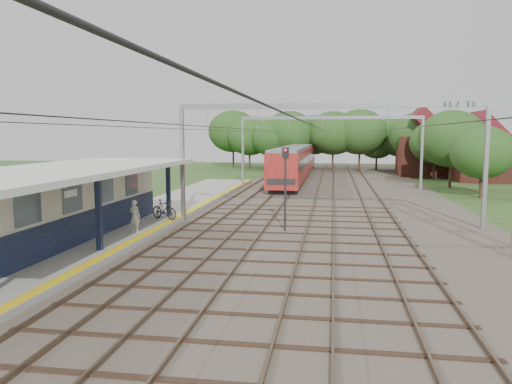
# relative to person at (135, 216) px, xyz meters

# --- Properties ---
(ground) EXTENTS (160.00, 160.00, 0.00)m
(ground) POSITION_rel_person_xyz_m (5.92, -9.88, -1.17)
(ground) COLOR #2D4C1E
(ground) RESTS_ON ground
(ballast_bed) EXTENTS (18.00, 90.00, 0.10)m
(ballast_bed) POSITION_rel_person_xyz_m (9.92, 20.12, -1.12)
(ballast_bed) COLOR #473D33
(ballast_bed) RESTS_ON ground
(platform) EXTENTS (5.00, 52.00, 0.35)m
(platform) POSITION_rel_person_xyz_m (-1.58, 4.12, -1.00)
(platform) COLOR gray
(platform) RESTS_ON ground
(yellow_stripe) EXTENTS (0.45, 52.00, 0.01)m
(yellow_stripe) POSITION_rel_person_xyz_m (0.67, 4.12, -0.82)
(yellow_stripe) COLOR yellow
(yellow_stripe) RESTS_ON platform
(station_building) EXTENTS (3.41, 18.00, 3.40)m
(station_building) POSITION_rel_person_xyz_m (-2.95, -2.88, 0.87)
(station_building) COLOR beige
(station_building) RESTS_ON platform
(canopy) EXTENTS (6.40, 20.00, 3.44)m
(canopy) POSITION_rel_person_xyz_m (-1.85, -3.88, 2.47)
(canopy) COLOR #111A38
(canopy) RESTS_ON platform
(rail_tracks) EXTENTS (11.80, 88.00, 0.15)m
(rail_tracks) POSITION_rel_person_xyz_m (7.42, 20.12, -1.00)
(rail_tracks) COLOR brown
(rail_tracks) RESTS_ON ballast_bed
(catenary_system) EXTENTS (17.22, 88.00, 7.00)m
(catenary_system) POSITION_rel_person_xyz_m (9.31, 15.40, 4.34)
(catenary_system) COLOR gray
(catenary_system) RESTS_ON ground
(tree_band) EXTENTS (31.72, 30.88, 8.82)m
(tree_band) POSITION_rel_person_xyz_m (9.77, 47.24, 3.75)
(tree_band) COLOR #382619
(tree_band) RESTS_ON ground
(house_near) EXTENTS (7.00, 6.12, 7.89)m
(house_near) POSITION_rel_person_xyz_m (26.92, 36.12, 1.82)
(house_near) COLOR brown
(house_near) RESTS_ON ground
(house_far) EXTENTS (8.00, 6.12, 8.66)m
(house_far) POSITION_rel_person_xyz_m (21.92, 42.12, 2.06)
(house_far) COLOR brown
(house_far) RESTS_ON ground
(person) EXTENTS (0.66, 0.50, 1.64)m
(person) POSITION_rel_person_xyz_m (0.00, 0.00, 0.00)
(person) COLOR silver
(person) RESTS_ON platform
(bicycle) EXTENTS (1.94, 1.31, 1.14)m
(bicycle) POSITION_rel_person_xyz_m (0.14, 4.00, -0.25)
(bicycle) COLOR black
(bicycle) RESTS_ON platform
(train) EXTENTS (2.92, 36.29, 3.83)m
(train) POSITION_rel_person_xyz_m (5.42, 36.33, 0.96)
(train) COLOR black
(train) RESTS_ON ballast_bed
(signal_post) EXTENTS (0.36, 0.32, 4.56)m
(signal_post) POSITION_rel_person_xyz_m (7.27, 2.79, 1.75)
(signal_post) COLOR black
(signal_post) RESTS_ON ground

